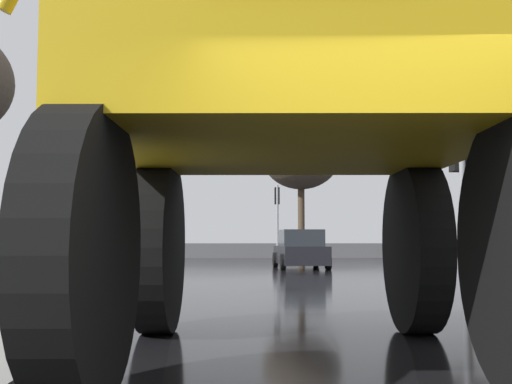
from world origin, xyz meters
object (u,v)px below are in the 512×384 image
object	(u,v)px
traffic_signal_near_right	(459,170)
bare_tree_far_center	(301,157)
oversize_sprayer	(294,140)
traffic_signal_far_left	(277,206)
traffic_signal_near_left	(48,135)
bare_tree_right	(463,135)
sedan_ahead	(300,250)

from	to	relation	value
traffic_signal_near_right	bare_tree_far_center	distance (m)	21.75
oversize_sprayer	traffic_signal_near_right	xyz separation A→B (m)	(3.67, 5.52, 0.34)
traffic_signal_far_left	traffic_signal_near_right	bearing A→B (deg)	-84.41
oversize_sprayer	bare_tree_far_center	world-z (taller)	bare_tree_far_center
oversize_sprayer	traffic_signal_near_left	distance (m)	6.85
traffic_signal_far_left	bare_tree_right	size ratio (longest dim) A/B	0.60
oversize_sprayer	traffic_signal_near_left	size ratio (longest dim) A/B	1.34
oversize_sprayer	bare_tree_far_center	size ratio (longest dim) A/B	0.76
traffic_signal_near_right	traffic_signal_far_left	distance (m)	19.78
sedan_ahead	bare_tree_far_center	world-z (taller)	bare_tree_far_center
traffic_signal_near_right	traffic_signal_far_left	world-z (taller)	traffic_signal_far_left
oversize_sprayer	sedan_ahead	world-z (taller)	oversize_sprayer
bare_tree_right	traffic_signal_near_right	bearing A→B (deg)	-111.20
traffic_signal_near_left	oversize_sprayer	bearing A→B (deg)	-54.29
oversize_sprayer	traffic_signal_far_left	xyz separation A→B (m)	(1.75, 25.20, 0.69)
traffic_signal_near_left	bare_tree_right	world-z (taller)	bare_tree_right
traffic_signal_near_left	traffic_signal_far_left	xyz separation A→B (m)	(5.71, 19.69, -0.25)
bare_tree_right	bare_tree_far_center	distance (m)	11.08
sedan_ahead	bare_tree_right	world-z (taller)	bare_tree_right
sedan_ahead	bare_tree_far_center	bearing A→B (deg)	-8.72
traffic_signal_far_left	bare_tree_right	world-z (taller)	bare_tree_right
traffic_signal_near_right	bare_tree_far_center	size ratio (longest dim) A/B	0.46
oversize_sprayer	bare_tree_far_center	xyz separation A→B (m)	(3.16, 27.04, 3.41)
sedan_ahead	traffic_signal_far_left	size ratio (longest dim) A/B	1.09
oversize_sprayer	bare_tree_right	bearing A→B (deg)	-22.84
traffic_signal_near_right	bare_tree_far_center	xyz separation A→B (m)	(-0.51, 21.52, 3.07)
oversize_sprayer	traffic_signal_near_left	bearing A→B (deg)	38.37
oversize_sprayer	traffic_signal_near_right	size ratio (longest dim) A/B	1.67
sedan_ahead	traffic_signal_near_left	bearing A→B (deg)	153.26
sedan_ahead	bare_tree_right	distance (m)	7.60
traffic_signal_far_left	bare_tree_right	bearing A→B (deg)	-51.15
sedan_ahead	bare_tree_far_center	xyz separation A→B (m)	(0.99, 8.28, 4.80)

